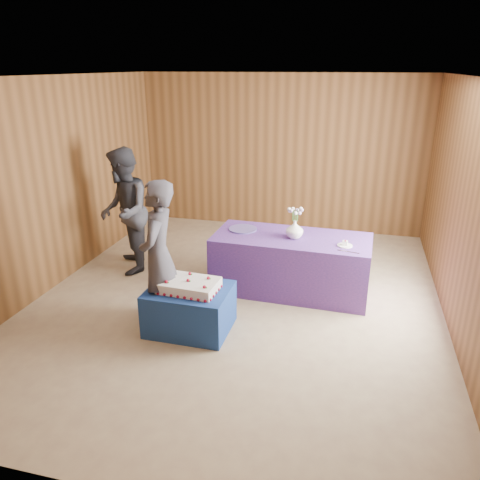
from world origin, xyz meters
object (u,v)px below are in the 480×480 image
(cake_table, at_px, (190,309))
(vase, at_px, (295,229))
(serving_table, at_px, (291,264))
(sheet_cake, at_px, (189,285))
(guest_left, at_px, (158,256))
(guest_right, at_px, (124,211))

(cake_table, relative_size, vase, 3.92)
(serving_table, height_order, vase, vase)
(sheet_cake, relative_size, guest_left, 0.40)
(sheet_cake, bearing_deg, guest_left, 177.32)
(serving_table, relative_size, guest_right, 1.12)
(guest_left, xyz_separation_m, guest_right, (-1.08, 1.31, 0.04))
(sheet_cake, height_order, guest_right, guest_right)
(serving_table, distance_m, guest_left, 1.86)
(cake_table, bearing_deg, sheet_cake, -58.94)
(sheet_cake, distance_m, guest_right, 2.00)
(serving_table, xyz_separation_m, sheet_cake, (-0.93, -1.29, 0.18))
(cake_table, bearing_deg, serving_table, 53.83)
(sheet_cake, bearing_deg, guest_right, 140.55)
(serving_table, bearing_deg, guest_right, -179.40)
(guest_right, bearing_deg, sheet_cake, 20.22)
(sheet_cake, bearing_deg, serving_table, 57.71)
(vase, bearing_deg, serving_table, 134.71)
(cake_table, distance_m, serving_table, 1.58)
(cake_table, relative_size, guest_left, 0.53)
(sheet_cake, xyz_separation_m, guest_right, (-1.44, 1.35, 0.33))
(serving_table, xyz_separation_m, vase, (0.03, -0.03, 0.49))
(serving_table, xyz_separation_m, guest_left, (-1.29, -1.25, 0.48))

